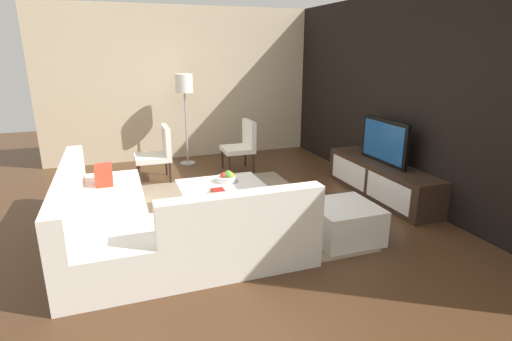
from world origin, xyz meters
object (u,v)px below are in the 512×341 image
at_px(television, 384,141).
at_px(sectional_couch, 149,224).
at_px(media_console, 381,180).
at_px(accent_chair_far, 243,143).
at_px(ottoman, 343,222).
at_px(book_stack, 218,191).
at_px(floor_lamp, 184,89).
at_px(coffee_table, 223,200).
at_px(accent_chair_near, 159,151).
at_px(fruit_bowl, 227,177).

height_order(television, sectional_couch, television).
relative_size(media_console, television, 2.14).
height_order(sectional_couch, accent_chair_far, accent_chair_far).
distance_m(ottoman, book_stack, 1.50).
distance_m(floor_lamp, accent_chair_far, 1.40).
bearing_deg(floor_lamp, coffee_table, 0.09).
height_order(accent_chair_near, fruit_bowl, accent_chair_near).
bearing_deg(media_console, book_stack, -87.30).
bearing_deg(sectional_couch, accent_chair_near, 170.90).
relative_size(coffee_table, floor_lamp, 0.66).
bearing_deg(floor_lamp, sectional_couch, -17.10).
bearing_deg(ottoman, sectional_couch, -102.92).
height_order(sectional_couch, accent_chair_near, accent_chair_near).
xyz_separation_m(media_console, fruit_bowl, (-0.28, -2.19, 0.19)).
bearing_deg(media_console, coffee_table, -92.49).
xyz_separation_m(television, floor_lamp, (-2.63, -2.30, 0.55)).
bearing_deg(book_stack, accent_chair_far, 154.72).
relative_size(media_console, ottoman, 2.93).
height_order(media_console, coffee_table, media_console).
bearing_deg(fruit_bowl, book_stack, -29.41).
distance_m(media_console, book_stack, 2.42).
bearing_deg(television, ottoman, -50.61).
distance_m(sectional_couch, ottoman, 2.11).
height_order(media_console, sectional_couch, sectional_couch).
height_order(fruit_bowl, book_stack, fruit_bowl).
height_order(media_console, book_stack, media_console).
height_order(media_console, floor_lamp, floor_lamp).
relative_size(sectional_couch, fruit_bowl, 9.02).
height_order(floor_lamp, ottoman, floor_lamp).
relative_size(television, book_stack, 4.37).
distance_m(media_console, floor_lamp, 3.66).
bearing_deg(media_console, fruit_bowl, -97.25).
xyz_separation_m(sectional_couch, ottoman, (0.47, 2.05, -0.09)).
height_order(media_console, accent_chair_near, accent_chair_near).
bearing_deg(floor_lamp, television, 41.23).
bearing_deg(sectional_couch, accent_chair_far, 143.43).
distance_m(coffee_table, accent_chair_far, 2.02).
distance_m(accent_chair_near, ottoman, 3.30).
bearing_deg(media_console, accent_chair_near, -122.32).
relative_size(coffee_table, accent_chair_near, 1.23).
relative_size(floor_lamp, accent_chair_far, 1.87).
bearing_deg(accent_chair_far, sectional_couch, -37.06).
bearing_deg(television, sectional_couch, -80.76).
bearing_deg(fruit_bowl, coffee_table, -29.78).
bearing_deg(fruit_bowl, accent_chair_near, -155.73).
bearing_deg(fruit_bowl, floor_lamp, -177.40).
distance_m(accent_chair_far, book_stack, 2.24).
distance_m(accent_chair_near, accent_chair_far, 1.44).
relative_size(sectional_couch, coffee_table, 2.37).
relative_size(television, floor_lamp, 0.59).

